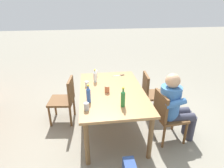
# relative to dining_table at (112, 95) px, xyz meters

# --- Properties ---
(ground_plane) EXTENTS (24.00, 24.00, 0.00)m
(ground_plane) POSITION_rel_dining_table_xyz_m (0.00, 0.00, -0.69)
(ground_plane) COLOR gray
(dining_table) EXTENTS (1.70, 1.06, 0.77)m
(dining_table) POSITION_rel_dining_table_xyz_m (0.00, 0.00, 0.00)
(dining_table) COLOR #A37547
(dining_table) RESTS_ON ground_plane
(chair_near_left) EXTENTS (0.48, 0.48, 0.87)m
(chair_near_left) POSITION_rel_dining_table_xyz_m (-0.39, -0.83, -0.20)
(chair_near_left) COLOR brown
(chair_near_left) RESTS_ON ground_plane
(chair_far_right) EXTENTS (0.49, 0.49, 0.87)m
(chair_far_right) POSITION_rel_dining_table_xyz_m (0.37, 0.83, -0.20)
(chair_far_right) COLOR brown
(chair_far_right) RESTS_ON ground_plane
(chair_near_right) EXTENTS (0.47, 0.47, 0.87)m
(chair_near_right) POSITION_rel_dining_table_xyz_m (0.39, -0.83, -0.20)
(chair_near_right) COLOR brown
(chair_near_right) RESTS_ON ground_plane
(person_in_white_shirt) EXTENTS (0.47, 0.61, 1.18)m
(person_in_white_shirt) POSITION_rel_dining_table_xyz_m (-0.38, -0.94, -0.03)
(person_in_white_shirt) COLOR #3D70B2
(person_in_white_shirt) RESTS_ON ground_plane
(bottle_green) EXTENTS (0.06, 0.06, 0.30)m
(bottle_green) POSITION_rel_dining_table_xyz_m (-0.52, -0.09, 0.22)
(bottle_green) COLOR #287A38
(bottle_green) RESTS_ON dining_table
(bottle_blue) EXTENTS (0.06, 0.06, 0.28)m
(bottle_blue) POSITION_rel_dining_table_xyz_m (-0.33, 0.39, 0.21)
(bottle_blue) COLOR #2D56A3
(bottle_blue) RESTS_ON dining_table
(bottle_clear) EXTENTS (0.06, 0.06, 0.25)m
(bottle_clear) POSITION_rel_dining_table_xyz_m (0.39, 0.26, 0.19)
(bottle_clear) COLOR white
(bottle_clear) RESTS_ON dining_table
(cup_terracotta) EXTENTS (0.08, 0.08, 0.11)m
(cup_terracotta) POSITION_rel_dining_table_xyz_m (-0.05, 0.09, 0.14)
(cup_terracotta) COLOR #BC6B47
(cup_terracotta) RESTS_ON dining_table
(cup_steel) EXTENTS (0.07, 0.07, 0.11)m
(cup_steel) POSITION_rel_dining_table_xyz_m (-0.55, 0.43, 0.14)
(cup_steel) COLOR #B2B7BC
(cup_steel) RESTS_ON dining_table
(cup_white) EXTENTS (0.07, 0.07, 0.11)m
(cup_white) POSITION_rel_dining_table_xyz_m (0.67, 0.24, 0.14)
(cup_white) COLOR white
(cup_white) RESTS_ON dining_table
(cup_glass) EXTENTS (0.06, 0.06, 0.09)m
(cup_glass) POSITION_rel_dining_table_xyz_m (0.21, 0.41, 0.13)
(cup_glass) COLOR silver
(cup_glass) RESTS_ON dining_table
(table_knife) EXTENTS (0.06, 0.24, 0.01)m
(table_knife) POSITION_rel_dining_table_xyz_m (0.64, -0.23, 0.09)
(table_knife) COLOR silver
(table_knife) RESTS_ON dining_table
(backpack_by_near_side) EXTENTS (0.33, 0.22, 0.38)m
(backpack_by_near_side) POSITION_rel_dining_table_xyz_m (1.28, -0.07, -0.51)
(backpack_by_near_side) COLOR black
(backpack_by_near_side) RESTS_ON ground_plane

